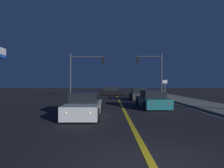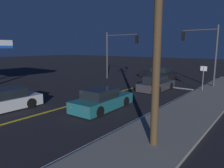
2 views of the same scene
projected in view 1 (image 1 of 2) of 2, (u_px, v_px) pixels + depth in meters
sidewalk_right at (211, 106)px, 15.58m from camera, size 3.20×40.33×0.15m
lane_line_center at (122, 107)px, 15.51m from camera, size 0.20×38.09×0.01m
lane_line_edge_right at (188, 107)px, 15.56m from camera, size 0.16×38.09×0.01m
stop_bar at (139, 98)px, 25.24m from camera, size 5.28×0.50×0.01m
car_side_waiting_black at (109, 92)px, 30.33m from camera, size 4.69×1.94×1.34m
car_following_oncoming_teal at (152, 100)px, 15.35m from camera, size 2.01×4.53×1.34m
car_far_approaching_charcoal at (139, 95)px, 22.87m from camera, size 1.88×4.33×1.34m
car_lead_oncoming_silver at (84, 106)px, 11.39m from camera, size 1.85×4.60×1.34m
traffic_signal_near_right at (153, 68)px, 27.55m from camera, size 3.49×0.28×5.94m
traffic_signal_far_left at (83, 68)px, 26.06m from camera, size 4.49×0.28×5.69m
street_sign_corner at (165, 86)px, 24.77m from camera, size 0.56×0.11×2.31m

